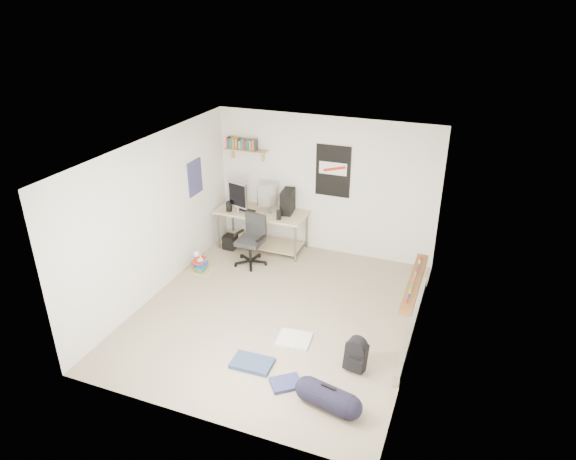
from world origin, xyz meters
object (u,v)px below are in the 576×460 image
(office_chair, at_px, (250,239))
(backpack, at_px, (356,356))
(book_stack, at_px, (200,263))
(duffel_bag, at_px, (328,398))
(desk, at_px, (262,230))

(office_chair, relative_size, backpack, 2.52)
(book_stack, bearing_deg, backpack, -25.59)
(duffel_bag, bearing_deg, book_stack, 155.10)
(book_stack, bearing_deg, desk, 61.63)
(backpack, bearing_deg, book_stack, 163.77)
(desk, xyz_separation_m, backpack, (2.48, -2.69, -0.16))
(desk, xyz_separation_m, book_stack, (-0.65, -1.20, -0.21))
(duffel_bag, bearing_deg, office_chair, 141.40)
(duffel_bag, height_order, book_stack, duffel_bag)
(backpack, xyz_separation_m, duffel_bag, (-0.13, -0.76, -0.06))
(desk, distance_m, book_stack, 1.38)
(desk, bearing_deg, duffel_bag, -39.70)
(desk, distance_m, duffel_bag, 4.18)
(backpack, distance_m, duffel_bag, 0.78)
(office_chair, distance_m, duffel_bag, 3.64)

